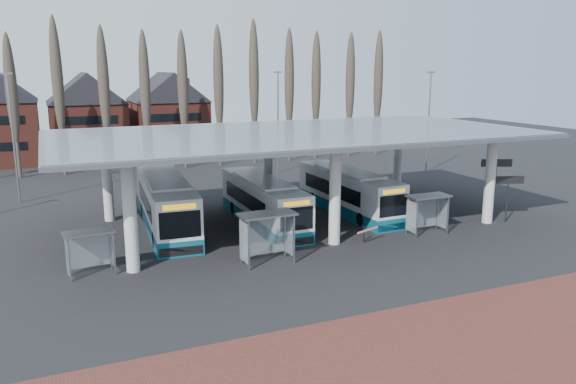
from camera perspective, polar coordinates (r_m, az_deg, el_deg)
name	(u,v)px	position (r m, az deg, el deg)	size (l,w,h in m)	color
ground	(355,256)	(32.54, 6.78, -6.45)	(140.00, 140.00, 0.00)	black
brick_strip	(513,350)	(23.79, 21.91, -14.67)	(70.00, 10.00, 0.03)	#5E2A25
station_canopy	(297,141)	(38.21, 0.96, 5.23)	(32.00, 16.00, 6.34)	silver
poplar_row	(201,85)	(61.57, -8.84, 10.73)	(45.10, 1.10, 14.50)	#473D33
townhouse_row	(42,109)	(70.67, -23.68, 7.75)	(36.80, 10.30, 12.25)	maroon
lamp_post_a	(13,136)	(48.85, -26.15, 5.14)	(0.80, 0.16, 10.17)	slate
lamp_post_b	(278,120)	(57.04, -1.02, 7.28)	(0.80, 0.16, 10.17)	slate
lamp_post_c	(429,120)	(58.84, 14.10, 7.07)	(0.80, 0.16, 10.17)	slate
bus_0	(166,205)	(38.15, -12.29, -1.26)	(3.57, 12.63, 3.47)	silver
bus_1	(263,202)	(38.55, -2.57, -1.05)	(2.53, 11.42, 3.17)	silver
bus_2	(348,192)	(41.82, 6.09, -0.02)	(2.71, 11.54, 3.19)	silver
shelter_0	(89,243)	(30.75, -19.55, -4.88)	(2.63, 1.47, 2.36)	gray
shelter_1	(266,226)	(30.63, -2.24, -3.51)	(3.11, 1.62, 2.86)	gray
shelter_2	(427,205)	(37.16, 13.90, -1.33)	(2.79, 1.44, 2.57)	gray
info_sign_0	(508,184)	(41.55, 21.49, 0.81)	(2.12, 0.76, 3.25)	black
info_sign_1	(496,166)	(46.76, 20.41, 2.45)	(2.27, 1.04, 3.57)	black
barrier	(367,231)	(34.75, 8.01, -3.94)	(1.85, 0.87, 0.97)	black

